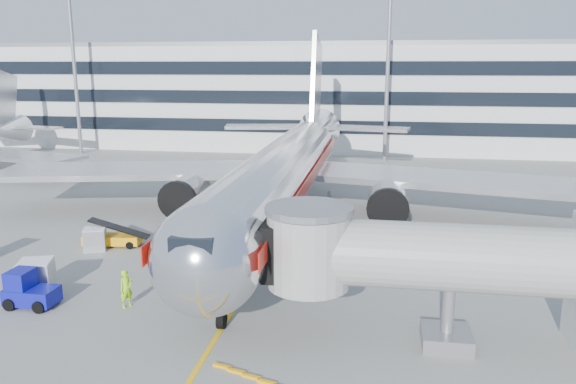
# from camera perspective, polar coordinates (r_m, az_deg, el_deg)

# --- Properties ---
(ground) EXTENTS (180.00, 180.00, 0.00)m
(ground) POSITION_cam_1_polar(r_m,az_deg,el_deg) (35.17, -3.16, -7.90)
(ground) COLOR gray
(ground) RESTS_ON ground
(lead_in_line) EXTENTS (0.25, 70.00, 0.01)m
(lead_in_line) POSITION_cam_1_polar(r_m,az_deg,el_deg) (44.49, -0.41, -3.41)
(lead_in_line) COLOR yellow
(lead_in_line) RESTS_ON ground
(main_jet) EXTENTS (50.95, 48.70, 16.06)m
(main_jet) POSITION_cam_1_polar(r_m,az_deg,el_deg) (45.17, -0.06, 2.35)
(main_jet) COLOR silver
(main_jet) RESTS_ON ground
(jet_bridge) EXTENTS (17.80, 4.50, 7.00)m
(jet_bridge) POSITION_cam_1_polar(r_m,az_deg,el_deg) (26.07, 19.93, -7.13)
(jet_bridge) COLOR silver
(jet_bridge) RESTS_ON ground
(terminal) EXTENTS (150.00, 24.25, 15.60)m
(terminal) POSITION_cam_1_polar(r_m,az_deg,el_deg) (90.47, 4.73, 9.82)
(terminal) COLOR silver
(terminal) RESTS_ON ground
(light_mast_west) EXTENTS (2.40, 1.20, 25.45)m
(light_mast_west) POSITION_cam_1_polar(r_m,az_deg,el_deg) (85.30, -21.03, 13.62)
(light_mast_west) COLOR gray
(light_mast_west) RESTS_ON ground
(light_mast_centre) EXTENTS (2.40, 1.20, 25.45)m
(light_mast_centre) POSITION_cam_1_polar(r_m,az_deg,el_deg) (74.16, 10.19, 14.50)
(light_mast_centre) COLOR gray
(light_mast_centre) RESTS_ON ground
(belt_loader) EXTENTS (4.20, 1.90, 1.97)m
(belt_loader) POSITION_cam_1_polar(r_m,az_deg,el_deg) (41.31, -17.41, -4.50)
(belt_loader) COLOR #FFA90A
(belt_loader) RESTS_ON ground
(baggage_tug) EXTENTS (2.64, 1.72, 1.96)m
(baggage_tug) POSITION_cam_1_polar(r_m,az_deg,el_deg) (32.82, -24.87, -9.08)
(baggage_tug) COLOR #0D1096
(baggage_tug) RESTS_ON ground
(cargo_container_right) EXTENTS (1.83, 1.83, 1.51)m
(cargo_container_right) POSITION_cam_1_polar(r_m,az_deg,el_deg) (40.77, -19.02, -4.54)
(cargo_container_right) COLOR silver
(cargo_container_right) RESTS_ON ground
(cargo_container_front) EXTENTS (2.17, 2.17, 1.83)m
(cargo_container_front) POSITION_cam_1_polar(r_m,az_deg,el_deg) (34.52, -24.21, -7.83)
(cargo_container_front) COLOR silver
(cargo_container_front) RESTS_ON ground
(ramp_worker) EXTENTS (0.81, 0.88, 2.03)m
(ramp_worker) POSITION_cam_1_polar(r_m,az_deg,el_deg) (30.87, -16.11, -9.42)
(ramp_worker) COLOR #9BEE19
(ramp_worker) RESTS_ON ground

